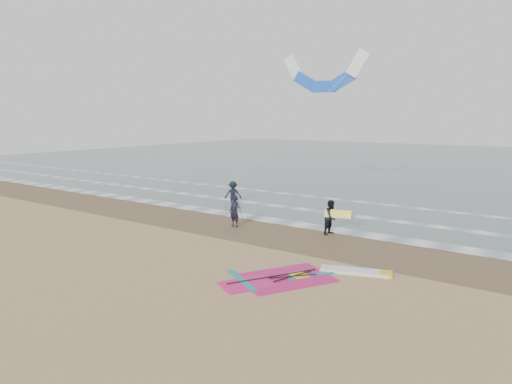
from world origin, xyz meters
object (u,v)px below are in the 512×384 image
Objects in this scene: person_wading at (233,189)px; surf_kite at (324,76)px; person_standing at (235,211)px; windsurf_rig at (305,276)px; person_walking at (331,217)px.

surf_kite is (5.11, 3.18, 7.53)m from person_wading.
person_standing is 7.06m from person_wading.
windsurf_rig is 8.40m from person_standing.
person_standing is at bearing 145.50° from windsurf_rig.
surf_kite reaches higher than person_wading.
windsurf_rig is 15.28m from person_wading.
person_standing is at bearing -94.69° from surf_kite.
person_standing is 11.57m from surf_kite.
windsurf_rig is 3.02× the size of person_wading.
person_standing is 0.19× the size of surf_kite.
person_wading is 9.64m from surf_kite.
person_standing is (-6.89, 4.73, 0.82)m from windsurf_rig.
person_standing is at bearing 117.59° from person_walking.
person_wading is at bearing 77.00° from person_walking.
windsurf_rig is at bearing -82.89° from person_wading.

